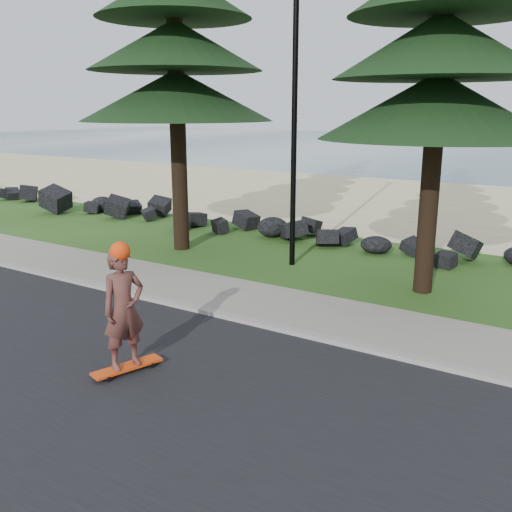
{
  "coord_description": "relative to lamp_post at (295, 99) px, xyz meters",
  "views": [
    {
      "loc": [
        6.81,
        -9.29,
        3.94
      ],
      "look_at": [
        0.93,
        0.0,
        1.06
      ],
      "focal_mm": 40.0,
      "sensor_mm": 36.0,
      "label": 1
    }
  ],
  "objects": [
    {
      "name": "skateboarder",
      "position": [
        0.88,
        -6.8,
        -3.1
      ],
      "size": [
        0.62,
        1.13,
        2.05
      ],
      "rotation": [
        0.0,
        0.0,
        1.26
      ],
      "color": "#E2400D",
      "rests_on": "ground"
    },
    {
      "name": "kerb",
      "position": [
        0.0,
        -4.1,
        -4.08
      ],
      "size": [
        160.0,
        0.2,
        0.1
      ],
      "primitive_type": "cube",
      "color": "gray",
      "rests_on": "ground"
    },
    {
      "name": "seawall_boulders",
      "position": [
        0.0,
        2.4,
        -4.13
      ],
      "size": [
        60.0,
        2.4,
        1.1
      ],
      "primitive_type": null,
      "color": "black",
      "rests_on": "ground"
    },
    {
      "name": "sidewalk",
      "position": [
        0.0,
        -3.0,
        -4.09
      ],
      "size": [
        160.0,
        2.0,
        0.08
      ],
      "primitive_type": "cube",
      "color": "gray",
      "rests_on": "ground"
    },
    {
      "name": "lamp_post",
      "position": [
        0.0,
        0.0,
        0.0
      ],
      "size": [
        0.25,
        0.14,
        8.14
      ],
      "color": "black",
      "rests_on": "ground"
    },
    {
      "name": "ground",
      "position": [
        0.0,
        -3.2,
        -4.13
      ],
      "size": [
        160.0,
        160.0,
        0.0
      ],
      "primitive_type": "plane",
      "color": "#2A5219",
      "rests_on": "ground"
    },
    {
      "name": "road",
      "position": [
        0.0,
        -7.7,
        -4.12
      ],
      "size": [
        160.0,
        7.0,
        0.02
      ],
      "primitive_type": "cube",
      "color": "black",
      "rests_on": "ground"
    },
    {
      "name": "beach_sand",
      "position": [
        0.0,
        11.3,
        -4.13
      ],
      "size": [
        160.0,
        15.0,
        0.01
      ],
      "primitive_type": "cube",
      "color": "tan",
      "rests_on": "ground"
    }
  ]
}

